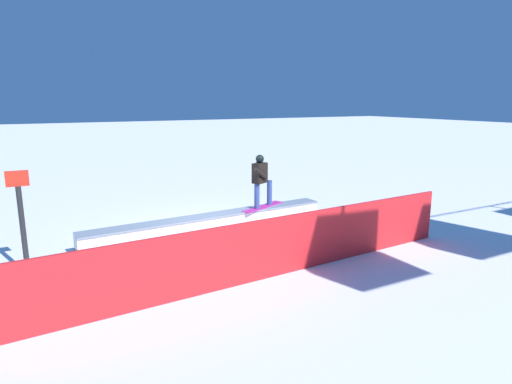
{
  "coord_description": "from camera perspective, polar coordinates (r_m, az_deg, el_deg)",
  "views": [
    {
      "loc": [
        3.95,
        9.89,
        3.39
      ],
      "look_at": [
        -0.78,
        0.95,
        1.22
      ],
      "focal_mm": 30.44,
      "sensor_mm": 36.0,
      "label": 1
    }
  ],
  "objects": [
    {
      "name": "ground_plane",
      "position": [
        11.18,
        -5.84,
        -5.63
      ],
      "size": [
        120.0,
        120.0,
        0.0
      ],
      "primitive_type": "plane",
      "color": "white"
    },
    {
      "name": "grind_box",
      "position": [
        11.11,
        -5.87,
        -4.44
      ],
      "size": [
        6.51,
        0.95,
        0.53
      ],
      "color": "white",
      "rests_on": "ground_plane"
    },
    {
      "name": "snowboarder",
      "position": [
        11.51,
        0.64,
        1.7
      ],
      "size": [
        1.51,
        0.9,
        1.44
      ],
      "color": "#C72A95",
      "rests_on": "grind_box"
    },
    {
      "name": "safety_fence",
      "position": [
        8.4,
        1.93,
        -7.36
      ],
      "size": [
        9.42,
        0.67,
        1.18
      ],
      "primitive_type": "cube",
      "rotation": [
        0.0,
        0.0,
        0.06
      ],
      "color": "red",
      "rests_on": "ground_plane"
    },
    {
      "name": "trail_marker",
      "position": [
        9.45,
        -28.4,
        -3.34
      ],
      "size": [
        0.4,
        0.1,
        2.08
      ],
      "color": "#262628",
      "rests_on": "ground_plane"
    }
  ]
}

